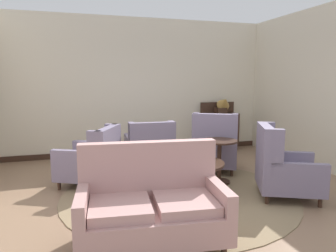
% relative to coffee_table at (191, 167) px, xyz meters
% --- Properties ---
extents(ground, '(8.83, 8.83, 0.00)m').
position_rel_coffee_table_xyz_m(ground, '(-0.13, -0.14, -0.44)').
color(ground, '#896B51').
extents(wall_back, '(6.25, 0.08, 3.09)m').
position_rel_coffee_table_xyz_m(wall_back, '(-0.13, 3.01, 1.10)').
color(wall_back, beige).
rests_on(wall_back, ground).
extents(wall_right, '(0.08, 4.42, 3.09)m').
position_rel_coffee_table_xyz_m(wall_right, '(2.92, 0.81, 1.10)').
color(wall_right, beige).
rests_on(wall_right, ground).
extents(baseboard_back, '(6.09, 0.03, 0.12)m').
position_rel_coffee_table_xyz_m(baseboard_back, '(-0.13, 2.96, -0.38)').
color(baseboard_back, '#382319').
rests_on(baseboard_back, ground).
extents(area_rug, '(3.49, 3.49, 0.01)m').
position_rel_coffee_table_xyz_m(area_rug, '(-0.13, 0.16, -0.44)').
color(area_rug, '#847051').
rests_on(area_rug, ground).
extents(coffee_table, '(0.97, 0.97, 0.52)m').
position_rel_coffee_table_xyz_m(coffee_table, '(0.00, 0.00, 0.00)').
color(coffee_table, '#382319').
rests_on(coffee_table, ground).
extents(porcelain_vase, '(0.14, 0.14, 0.33)m').
position_rel_coffee_table_xyz_m(porcelain_vase, '(0.01, 0.06, 0.22)').
color(porcelain_vase, '#384C93').
rests_on(porcelain_vase, coffee_table).
extents(settee, '(1.57, 0.96, 1.05)m').
position_rel_coffee_table_xyz_m(settee, '(-0.88, -1.17, -0.02)').
color(settee, tan).
rests_on(settee, ground).
extents(armchair_beside_settee, '(1.10, 1.12, 1.12)m').
position_rel_coffee_table_xyz_m(armchair_beside_settee, '(0.89, 1.05, 0.02)').
color(armchair_beside_settee, slate).
rests_on(armchair_beside_settee, ground).
extents(armchair_near_window, '(0.88, 0.94, 0.96)m').
position_rel_coffee_table_xyz_m(armchair_near_window, '(-0.24, 1.54, -0.03)').
color(armchair_near_window, slate).
rests_on(armchair_near_window, ground).
extents(armchair_foreground_right, '(1.14, 1.13, 0.96)m').
position_rel_coffee_table_xyz_m(armchair_foreground_right, '(-1.33, 0.98, -0.03)').
color(armchair_foreground_right, slate).
rests_on(armchair_foreground_right, ground).
extents(armchair_far_left, '(1.12, 1.09, 1.06)m').
position_rel_coffee_table_xyz_m(armchair_far_left, '(1.26, -0.41, -0.00)').
color(armchair_far_left, slate).
rests_on(armchair_far_left, ground).
extents(side_table, '(0.57, 0.57, 0.73)m').
position_rel_coffee_table_xyz_m(side_table, '(0.67, 0.43, 0.00)').
color(side_table, '#382319').
rests_on(side_table, ground).
extents(sideboard, '(0.88, 0.35, 1.16)m').
position_rel_coffee_table_xyz_m(sideboard, '(1.80, 2.72, 0.08)').
color(sideboard, '#382319').
rests_on(sideboard, ground).
extents(gramophone, '(0.38, 0.45, 0.48)m').
position_rel_coffee_table_xyz_m(gramophone, '(1.85, 2.63, 0.69)').
color(gramophone, '#382319').
rests_on(gramophone, sideboard).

